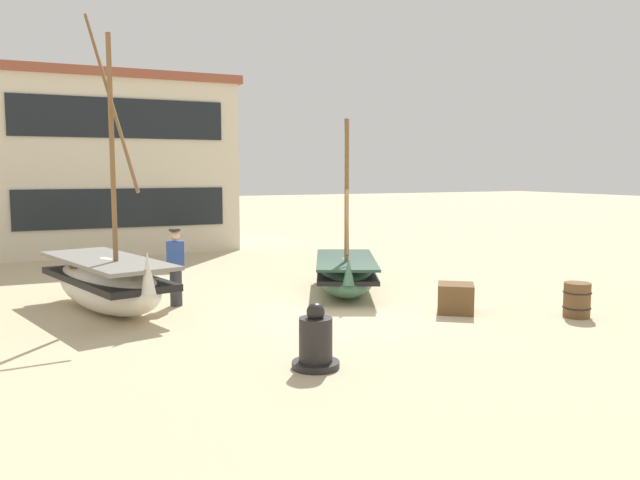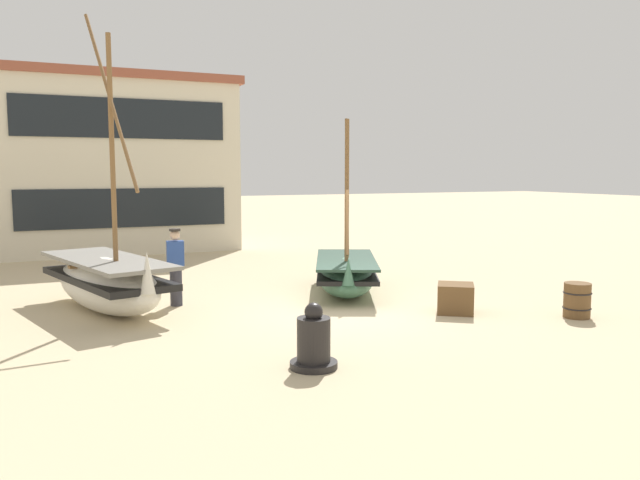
{
  "view_description": "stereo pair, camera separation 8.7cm",
  "coord_description": "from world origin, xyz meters",
  "px_view_note": "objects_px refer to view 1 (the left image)",
  "views": [
    {
      "loc": [
        -5.91,
        -11.63,
        2.92
      ],
      "look_at": [
        0.0,
        1.0,
        1.4
      ],
      "focal_mm": 35.58,
      "sensor_mm": 36.0,
      "label": 1
    },
    {
      "loc": [
        -5.83,
        -11.66,
        2.92
      ],
      "look_at": [
        0.0,
        1.0,
        1.4
      ],
      "focal_mm": 35.58,
      "sensor_mm": 36.0,
      "label": 2
    }
  ],
  "objects_px": {
    "capstan_winch": "(316,343)",
    "wooden_barrel": "(577,300)",
    "fishing_boat_near_left": "(346,273)",
    "fisherman_by_hull": "(176,268)",
    "fishing_boat_centre_large": "(107,281)",
    "cargo_crate": "(456,298)",
    "harbor_building_main": "(112,164)"
  },
  "relations": [
    {
      "from": "fisherman_by_hull",
      "to": "harbor_building_main",
      "type": "distance_m",
      "value": 11.67
    },
    {
      "from": "fishing_boat_centre_large",
      "to": "harbor_building_main",
      "type": "height_order",
      "value": "harbor_building_main"
    },
    {
      "from": "fishing_boat_centre_large",
      "to": "harbor_building_main",
      "type": "relative_size",
      "value": 0.72
    },
    {
      "from": "wooden_barrel",
      "to": "fisherman_by_hull",
      "type": "bearing_deg",
      "value": 147.53
    },
    {
      "from": "fishing_boat_centre_large",
      "to": "capstan_winch",
      "type": "height_order",
      "value": "fishing_boat_centre_large"
    },
    {
      "from": "wooden_barrel",
      "to": "harbor_building_main",
      "type": "height_order",
      "value": "harbor_building_main"
    },
    {
      "from": "fisherman_by_hull",
      "to": "wooden_barrel",
      "type": "xyz_separation_m",
      "value": [
        7.05,
        -4.48,
        -0.48
      ]
    },
    {
      "from": "fishing_boat_centre_large",
      "to": "cargo_crate",
      "type": "relative_size",
      "value": 8.5
    },
    {
      "from": "fishing_boat_near_left",
      "to": "capstan_winch",
      "type": "height_order",
      "value": "fishing_boat_near_left"
    },
    {
      "from": "harbor_building_main",
      "to": "fishing_boat_centre_large",
      "type": "bearing_deg",
      "value": -97.87
    },
    {
      "from": "capstan_winch",
      "to": "wooden_barrel",
      "type": "bearing_deg",
      "value": 7.24
    },
    {
      "from": "fishing_boat_centre_large",
      "to": "fishing_boat_near_left",
      "type": "bearing_deg",
      "value": -3.46
    },
    {
      "from": "cargo_crate",
      "to": "harbor_building_main",
      "type": "distance_m",
      "value": 15.63
    },
    {
      "from": "fishing_boat_near_left",
      "to": "harbor_building_main",
      "type": "bearing_deg",
      "value": 108.19
    },
    {
      "from": "fishing_boat_near_left",
      "to": "harbor_building_main",
      "type": "height_order",
      "value": "harbor_building_main"
    },
    {
      "from": "fishing_boat_centre_large",
      "to": "fisherman_by_hull",
      "type": "bearing_deg",
      "value": -2.2
    },
    {
      "from": "capstan_winch",
      "to": "wooden_barrel",
      "type": "distance_m",
      "value": 6.17
    },
    {
      "from": "fishing_boat_centre_large",
      "to": "harbor_building_main",
      "type": "xyz_separation_m",
      "value": [
        1.57,
        11.38,
        2.55
      ]
    },
    {
      "from": "wooden_barrel",
      "to": "fishing_boat_centre_large",
      "type": "bearing_deg",
      "value": 151.78
    },
    {
      "from": "fishing_boat_near_left",
      "to": "fishing_boat_centre_large",
      "type": "distance_m",
      "value": 5.43
    },
    {
      "from": "fishing_boat_centre_large",
      "to": "capstan_winch",
      "type": "relative_size",
      "value": 6.24
    },
    {
      "from": "fishing_boat_centre_large",
      "to": "cargo_crate",
      "type": "bearing_deg",
      "value": -25.98
    },
    {
      "from": "fishing_boat_near_left",
      "to": "fishing_boat_centre_large",
      "type": "relative_size",
      "value": 0.68
    },
    {
      "from": "fishing_boat_near_left",
      "to": "fisherman_by_hull",
      "type": "xyz_separation_m",
      "value": [
        -4.01,
        0.27,
        0.36
      ]
    },
    {
      "from": "fisherman_by_hull",
      "to": "wooden_barrel",
      "type": "bearing_deg",
      "value": -32.47
    },
    {
      "from": "fishing_boat_centre_large",
      "to": "capstan_winch",
      "type": "distance_m",
      "value": 5.81
    },
    {
      "from": "harbor_building_main",
      "to": "wooden_barrel",
      "type": "bearing_deg",
      "value": -66.6
    },
    {
      "from": "fishing_boat_centre_large",
      "to": "capstan_winch",
      "type": "bearing_deg",
      "value": -66.3
    },
    {
      "from": "fishing_boat_near_left",
      "to": "cargo_crate",
      "type": "relative_size",
      "value": 5.75
    },
    {
      "from": "fisherman_by_hull",
      "to": "wooden_barrel",
      "type": "relative_size",
      "value": 2.41
    },
    {
      "from": "fisherman_by_hull",
      "to": "capstan_winch",
      "type": "xyz_separation_m",
      "value": [
        0.92,
        -5.26,
        -0.45
      ]
    },
    {
      "from": "fishing_boat_near_left",
      "to": "capstan_winch",
      "type": "xyz_separation_m",
      "value": [
        -3.09,
        -4.99,
        -0.09
      ]
    }
  ]
}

